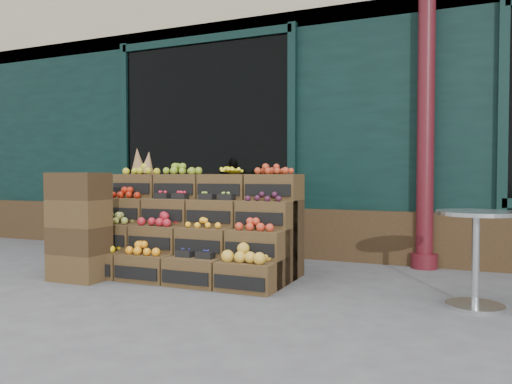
% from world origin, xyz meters
% --- Properties ---
extents(ground, '(60.00, 60.00, 0.00)m').
position_xyz_m(ground, '(0.00, 0.00, 0.00)').
color(ground, '#4E4E51').
rests_on(ground, ground).
extents(shop_facade, '(12.00, 6.24, 4.80)m').
position_xyz_m(shop_facade, '(0.00, 5.11, 2.40)').
color(shop_facade, black).
rests_on(shop_facade, ground).
extents(crate_display, '(2.10, 1.04, 1.31)m').
position_xyz_m(crate_display, '(-0.93, 0.77, 0.41)').
color(crate_display, '#46331B').
rests_on(crate_display, ground).
extents(spare_crates, '(0.53, 0.38, 1.03)m').
position_xyz_m(spare_crates, '(-1.79, 0.09, 0.52)').
color(spare_crates, '#46331B').
rests_on(spare_crates, ground).
extents(bistro_table, '(0.59, 0.59, 0.74)m').
position_xyz_m(bistro_table, '(1.70, 0.51, 0.46)').
color(bistro_table, '#B6B8BD').
rests_on(bistro_table, ground).
extents(shopkeeper, '(0.83, 0.64, 2.01)m').
position_xyz_m(shopkeeper, '(-1.15, 2.94, 1.01)').
color(shopkeeper, '#1D6837').
rests_on(shopkeeper, ground).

